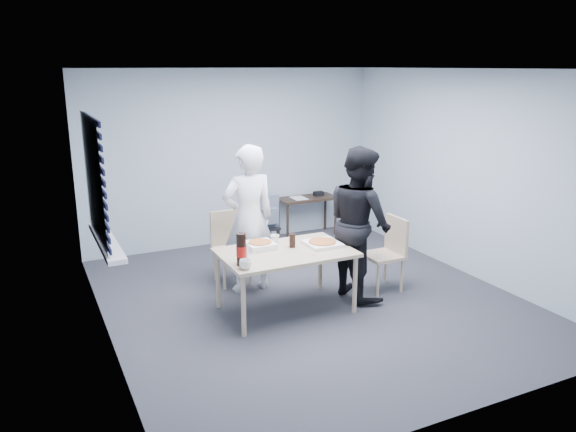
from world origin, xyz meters
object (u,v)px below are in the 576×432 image
chair_far (230,242)px  stool (266,234)px  person_white (249,219)px  backpack (266,211)px  person_black (359,223)px  side_table (307,202)px  mug_a (245,264)px  mug_b (275,239)px  chair_right (389,248)px  soda_bottle (241,250)px  dining_table (286,256)px

chair_far → stool: 1.03m
person_white → backpack: (0.67, 1.03, -0.22)m
chair_far → person_white: person_white is taller
person_white → person_black: size_ratio=1.00×
side_table → backpack: bearing=-145.9°
backpack → mug_a: bearing=-104.5°
backpack → mug_b: size_ratio=4.60×
person_white → person_black: same height
mug_a → person_white: bearing=66.5°
person_white → stool: size_ratio=4.01×
side_table → mug_a: bearing=-127.7°
stool → backpack: size_ratio=0.96×
side_table → stool: 1.22m
chair_far → stool: chair_far is taller
chair_right → side_table: chair_right is taller
mug_a → soda_bottle: soda_bottle is taller
stool → chair_far: bearing=-139.9°
dining_table → chair_right: size_ratio=1.59×
chair_far → person_white: bearing=-74.6°
chair_right → mug_a: bearing=-169.7°
mug_b → person_black: bearing=-16.4°
backpack → mug_a: (-1.13, -2.08, 0.07)m
chair_far → person_black: bearing=-41.8°
person_black → stool: size_ratio=4.01×
mug_a → chair_far: bearing=76.3°
dining_table → chair_right: (1.38, 0.03, -0.12)m
mug_b → mug_a: bearing=-133.5°
side_table → person_black: bearing=-103.6°
dining_table → chair_far: size_ratio=1.59×
chair_right → stool: 1.94m
dining_table → stool: 1.87m
mug_a → side_table: bearing=52.3°
chair_far → chair_right: same height
side_table → stool: bearing=-146.5°
mug_b → soda_bottle: bearing=-139.3°
dining_table → chair_far: (-0.25, 1.11, -0.12)m
chair_right → stool: bearing=116.1°
chair_right → soda_bottle: 2.02m
side_table → person_white: bearing=-134.5°
chair_far → backpack: size_ratio=1.94×
dining_table → soda_bottle: bearing=-160.8°
stool → mug_a: bearing=-118.3°
person_white → backpack: person_white is taller
person_black → backpack: person_black is taller
chair_far → mug_a: bearing=-103.7°
person_white → stool: (0.67, 1.04, -0.55)m
chair_far → stool: size_ratio=2.01×
stool → person_white: bearing=-122.8°
person_white → mug_b: (0.15, -0.41, -0.15)m
chair_far → mug_b: 0.87m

